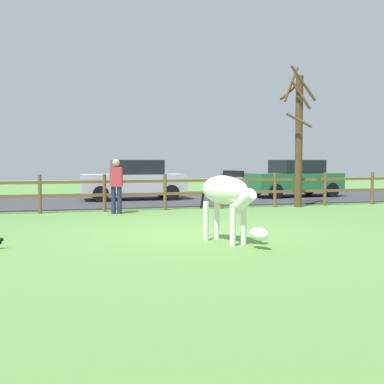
{
  "coord_description": "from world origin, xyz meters",
  "views": [
    {
      "loc": [
        -2.84,
        -10.36,
        1.62
      ],
      "look_at": [
        0.24,
        0.73,
        0.86
      ],
      "focal_mm": 45.93,
      "sensor_mm": 36.0,
      "label": 1
    }
  ],
  "objects_px": {
    "parked_car_silver": "(134,179)",
    "visitor_near_fence": "(116,184)",
    "zebra": "(227,195)",
    "parked_car_green": "(294,178)",
    "bare_tree": "(299,135)"
  },
  "relations": [
    {
      "from": "bare_tree",
      "to": "parked_car_silver",
      "type": "xyz_separation_m",
      "value": [
        -5.02,
        4.04,
        -1.61
      ]
    },
    {
      "from": "parked_car_green",
      "to": "bare_tree",
      "type": "bearing_deg",
      "value": -115.6
    },
    {
      "from": "parked_car_silver",
      "to": "visitor_near_fence",
      "type": "relative_size",
      "value": 2.45
    },
    {
      "from": "visitor_near_fence",
      "to": "bare_tree",
      "type": "bearing_deg",
      "value": 4.54
    },
    {
      "from": "bare_tree",
      "to": "parked_car_green",
      "type": "distance_m",
      "value": 4.49
    },
    {
      "from": "bare_tree",
      "to": "parked_car_silver",
      "type": "relative_size",
      "value": 1.2
    },
    {
      "from": "zebra",
      "to": "visitor_near_fence",
      "type": "height_order",
      "value": "visitor_near_fence"
    },
    {
      "from": "bare_tree",
      "to": "zebra",
      "type": "relative_size",
      "value": 2.62
    },
    {
      "from": "parked_car_silver",
      "to": "parked_car_green",
      "type": "distance_m",
      "value": 6.83
    },
    {
      "from": "zebra",
      "to": "parked_car_green",
      "type": "relative_size",
      "value": 0.45
    },
    {
      "from": "parked_car_green",
      "to": "visitor_near_fence",
      "type": "bearing_deg",
      "value": -152.05
    },
    {
      "from": "bare_tree",
      "to": "zebra",
      "type": "height_order",
      "value": "bare_tree"
    },
    {
      "from": "visitor_near_fence",
      "to": "parked_car_silver",
      "type": "bearing_deg",
      "value": 74.77
    },
    {
      "from": "parked_car_silver",
      "to": "zebra",
      "type": "bearing_deg",
      "value": -88.75
    },
    {
      "from": "parked_car_silver",
      "to": "visitor_near_fence",
      "type": "height_order",
      "value": "visitor_near_fence"
    }
  ]
}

